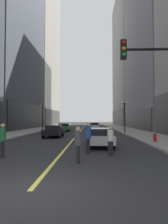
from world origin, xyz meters
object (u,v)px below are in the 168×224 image
car_white (95,126)px  car_silver (99,136)px  street_lamp_right_mid (125,110)px  fire_hydrant_right (155,139)px  car_green (64,127)px  pedestrian_in_green_parka (3,138)px  pedestrian_in_white_shirt (110,138)px  pedestrian_in_blue_hoodie (88,135)px  car_black (54,131)px  pedestrian_with_orange_bag (78,142)px  street_lamp_left_far (43,112)px

car_white → car_silver: bearing=-90.4°
street_lamp_right_mid → fire_hydrant_right: street_lamp_right_mid is taller
car_green → fire_hydrant_right: size_ratio=5.16×
pedestrian_in_green_parka → pedestrian_in_white_shirt: bearing=8.0°
pedestrian_in_blue_hoodie → car_white: bearing=88.0°
pedestrian_in_blue_hoodie → car_black: bearing=110.5°
pedestrian_with_orange_bag → street_lamp_right_mid: 19.33m
car_black → car_silver: bearing=-57.3°
car_silver → pedestrian_in_green_parka: 6.82m
pedestrian_in_white_shirt → street_lamp_left_far: (-9.16, 22.44, 2.33)m
pedestrian_in_blue_hoodie → street_lamp_left_far: size_ratio=0.40×
pedestrian_in_blue_hoodie → fire_hydrant_right: pedestrian_in_blue_hoodie is taller
pedestrian_with_orange_bag → car_white: bearing=87.3°
car_black → pedestrian_in_blue_hoodie: (3.89, -10.42, 0.33)m
pedestrian_in_white_shirt → pedestrian_in_blue_hoodie: size_ratio=0.89×
car_white → street_lamp_right_mid: (3.89, -11.72, 2.54)m
car_green → street_lamp_right_mid: size_ratio=0.93×
pedestrian_with_orange_bag → fire_hydrant_right: bearing=51.7°
pedestrian_in_white_shirt → street_lamp_left_far: size_ratio=0.36×
car_silver → pedestrian_in_white_shirt: size_ratio=2.85×
pedestrian_with_orange_bag → pedestrian_in_white_shirt: bearing=49.7°
pedestrian_with_orange_bag → fire_hydrant_right: pedestrian_with_orange_bag is taller
car_silver → street_lamp_left_far: size_ratio=1.02×
car_black → fire_hydrant_right: 10.78m
car_silver → street_lamp_right_mid: size_ratio=1.02×
car_green → fire_hydrant_right: (9.52, -15.97, -0.32)m
car_silver → pedestrian_with_orange_bag: size_ratio=2.79×
car_black → pedestrian_in_white_shirt: bearing=-64.9°
pedestrian_in_white_shirt → pedestrian_in_green_parka: bearing=-172.0°
fire_hydrant_right → car_silver: bearing=-159.0°
car_silver → pedestrian_in_blue_hoodie: (-0.78, -3.14, 0.33)m
pedestrian_in_green_parka → street_lamp_left_far: size_ratio=0.39×
car_white → pedestrian_in_white_shirt: pedestrian_in_white_shirt is taller
car_silver → pedestrian_in_blue_hoodie: size_ratio=2.53×
car_black → car_green: bearing=91.5°
car_silver → car_green: (-4.95, 17.73, -0.00)m
car_green → pedestrian_in_blue_hoodie: pedestrian_in_blue_hoodie is taller
street_lamp_left_far → pedestrian_with_orange_bag: bearing=-72.9°
pedestrian_in_green_parka → pedestrian_in_blue_hoodie: (4.40, 1.29, 0.03)m
pedestrian_in_blue_hoodie → street_lamp_right_mid: street_lamp_right_mid is taller
street_lamp_right_mid → pedestrian_with_orange_bag: bearing=-106.0°
fire_hydrant_right → pedestrian_in_green_parka: bearing=-147.6°
street_lamp_left_far → street_lamp_right_mid: size_ratio=1.00×
car_green → car_white: 8.56m
car_silver → pedestrian_with_orange_bag: pedestrian_with_orange_bag is taller
pedestrian_in_white_shirt → pedestrian_in_blue_hoodie: (-1.23, 0.50, 0.13)m
pedestrian_in_blue_hoodie → street_lamp_right_mid: size_ratio=0.40×
car_white → pedestrian_in_green_parka: size_ratio=2.64×
street_lamp_left_far → street_lamp_right_mid: bearing=-24.9°
car_black → fire_hydrant_right: (9.25, -5.52, -0.32)m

